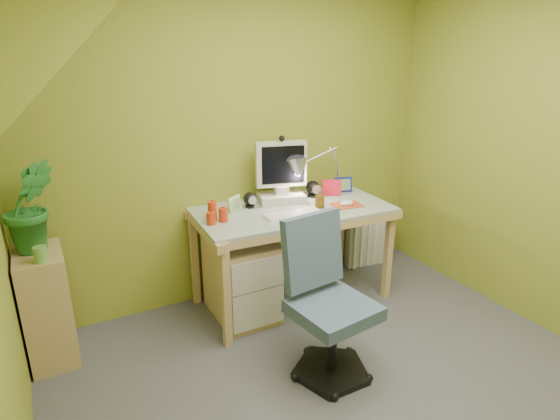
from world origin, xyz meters
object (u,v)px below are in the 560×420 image
side_ledge (47,307)px  task_chair (334,308)px  radiator (367,239)px  desk (292,255)px  monitor (281,170)px  potted_plant (30,206)px  desk_lamp (331,159)px

side_ledge → task_chair: (1.45, -0.97, 0.09)m
task_chair → radiator: 1.65m
radiator → desk: bearing=-155.8°
desk → radiator: 0.98m
desk → task_chair: bearing=-101.7°
task_chair → radiator: bearing=37.7°
monitor → potted_plant: (-1.67, -0.03, 0.00)m
side_ledge → potted_plant: potted_plant is taller
side_ledge → radiator: 2.62m
desk → side_ledge: bearing=179.7°
monitor → desk_lamp: bearing=14.6°
desk_lamp → side_ledge: 2.24m
monitor → desk_lamp: size_ratio=0.87×
monitor → radiator: size_ratio=1.11×
desk_lamp → side_ledge: size_ratio=0.77×
side_ledge → potted_plant: (0.01, 0.05, 0.64)m
monitor → radiator: monitor is taller
potted_plant → task_chair: 1.85m
desk → task_chair: (-0.23, -0.87, 0.07)m
desk_lamp → task_chair: 1.38m
potted_plant → radiator: 2.72m
desk → monitor: (-0.00, 0.18, 0.62)m
desk → side_ledge: size_ratio=1.95×
desk_lamp → task_chair: desk_lamp is taller
side_ledge → radiator: (2.61, 0.17, -0.14)m
desk → desk_lamp: desk_lamp is taller
desk → potted_plant: size_ratio=2.56×
monitor → radiator: 1.22m
desk_lamp → radiator: size_ratio=1.27×
monitor → task_chair: monitor is taller
desk → monitor: 0.65m
potted_plant → monitor: bearing=1.1°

